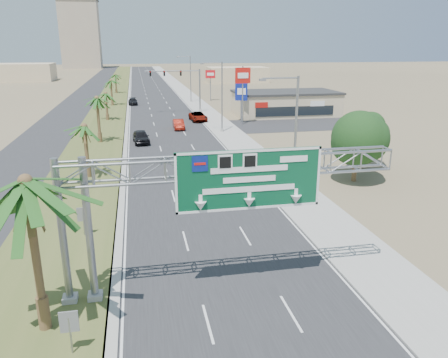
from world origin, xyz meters
TOP-DOWN VIEW (x-y plane):
  - road at (0.00, 110.00)m, footprint 12.00×300.00m
  - sidewalk_right at (8.50, 110.00)m, footprint 4.00×300.00m
  - median_grass at (-10.00, 110.00)m, footprint 7.00×300.00m
  - opposing_road at (-17.00, 110.00)m, footprint 8.00×300.00m
  - sign_gantry at (-1.06, 9.93)m, footprint 16.75×1.24m
  - palm_near at (-9.20, 8.00)m, footprint 5.70×5.70m
  - palm_row_b at (-9.50, 32.00)m, footprint 3.99×3.99m
  - palm_row_c at (-9.50, 48.00)m, footprint 3.99×3.99m
  - palm_row_d at (-9.50, 66.00)m, footprint 3.99×3.99m
  - palm_row_e at (-9.50, 85.00)m, footprint 3.99×3.99m
  - palm_row_f at (-9.50, 110.00)m, footprint 3.99×3.99m
  - streetlight_near at (7.30, 22.00)m, footprint 3.27×0.44m
  - streetlight_mid at (7.30, 52.00)m, footprint 3.27×0.44m
  - streetlight_far at (7.30, 88.00)m, footprint 3.27×0.44m
  - signal_mast at (5.17, 71.97)m, footprint 10.28×0.71m
  - store_building at (22.00, 66.00)m, footprint 18.00×10.00m
  - oak_near at (15.00, 26.00)m, footprint 4.50×4.50m
  - oak_far at (18.00, 30.00)m, footprint 3.50×3.50m
  - median_signback_a at (-7.80, 6.00)m, footprint 0.75×0.08m
  - median_signback_b at (-8.50, 18.00)m, footprint 0.75×0.08m
  - tower_distant at (-32.00, 250.00)m, footprint 20.00×16.00m
  - building_distant_left at (-45.00, 160.00)m, footprint 24.00×14.00m
  - building_distant_right at (30.00, 140.00)m, footprint 20.00×12.00m
  - car_left_lane at (-4.26, 46.69)m, footprint 2.33×4.98m
  - car_mid_lane at (1.50, 55.66)m, footprint 1.57×4.42m
  - car_right_lane at (5.43, 62.34)m, footprint 2.77×5.54m
  - car_far at (-5.29, 85.82)m, footprint 2.05×4.70m
  - pole_sign_red_near at (11.90, 57.62)m, footprint 2.41×0.40m
  - pole_sign_blue at (12.41, 60.56)m, footprint 1.98×0.98m
  - pole_sign_red_far at (12.15, 89.31)m, footprint 2.17×1.01m

SIDE VIEW (x-z plane):
  - road at x=0.00m, z-range 0.00..0.02m
  - opposing_road at x=-17.00m, z-range 0.00..0.02m
  - sidewalk_right at x=8.50m, z-range 0.00..0.10m
  - median_grass at x=-10.00m, z-range 0.00..0.12m
  - car_far at x=-5.29m, z-range 0.00..1.34m
  - car_mid_lane at x=1.50m, z-range 0.00..1.45m
  - car_right_lane at x=5.43m, z-range 0.00..1.51m
  - car_left_lane at x=-4.26m, z-range 0.00..1.65m
  - median_signback_a at x=-7.80m, z-range 0.41..2.49m
  - median_signback_b at x=-8.50m, z-range 0.41..2.49m
  - store_building at x=22.00m, z-range 0.00..4.00m
  - building_distant_right at x=30.00m, z-range 0.00..5.00m
  - building_distant_left at x=-45.00m, z-range 0.00..6.00m
  - oak_far at x=18.00m, z-range 1.02..6.62m
  - palm_row_d at x=-9.50m, z-range 1.69..7.14m
  - oak_near at x=15.00m, z-range 1.13..7.93m
  - streetlight_near at x=7.30m, z-range -0.31..9.69m
  - streetlight_mid at x=7.30m, z-range -0.31..9.69m
  - streetlight_far at x=7.30m, z-range -0.31..9.69m
  - palm_row_f at x=-9.50m, z-range 1.83..7.58m
  - pole_sign_blue at x=12.41m, z-range 1.43..8.10m
  - signal_mast at x=5.17m, z-range 0.85..8.85m
  - palm_row_b at x=-9.50m, z-range 1.93..7.87m
  - palm_row_e at x=-9.50m, z-range 2.02..8.16m
  - pole_sign_red_far at x=12.15m, z-range 1.98..9.04m
  - palm_row_c at x=-9.50m, z-range 2.29..9.04m
  - sign_gantry at x=-1.06m, z-range 2.31..9.81m
  - palm_near at x=-9.20m, z-range 2.76..11.11m
  - pole_sign_red_near at x=11.90m, z-range 2.62..11.71m
  - tower_distant at x=-32.00m, z-range 0.00..35.00m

